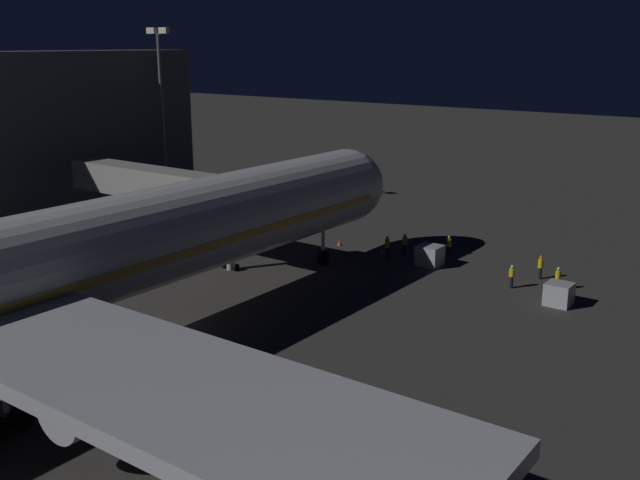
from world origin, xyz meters
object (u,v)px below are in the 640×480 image
object	(u,v)px
baggage_container_near_belt	(559,294)
ground_crew_under_port_wing	(387,246)
baggage_container_mid_row	(430,256)
ground_crew_marshaller_fwd	(449,245)
ground_crew_by_belt_loader	(541,266)
ground_crew_near_nose_gear	(405,243)
traffic_cone_nose_starboard	(339,242)
jet_bridge	(174,187)
ground_crew_walking_aft	(558,277)
ground_crew_by_tug	(512,275)
apron_floodlight_mast	(162,107)
traffic_cone_nose_port	(382,250)

from	to	relation	value
baggage_container_near_belt	ground_crew_under_port_wing	xyz separation A→B (m)	(15.38, -2.78, 0.27)
baggage_container_mid_row	ground_crew_marshaller_fwd	size ratio (longest dim) A/B	1.05
ground_crew_by_belt_loader	ground_crew_under_port_wing	bearing A→B (deg)	9.63
ground_crew_under_port_wing	baggage_container_mid_row	bearing A→B (deg)	-177.68
ground_crew_near_nose_gear	traffic_cone_nose_starboard	bearing A→B (deg)	6.39
ground_crew_near_nose_gear	traffic_cone_nose_starboard	distance (m)	6.30
jet_bridge	ground_crew_near_nose_gear	world-z (taller)	jet_bridge
baggage_container_near_belt	ground_crew_under_port_wing	distance (m)	15.63
baggage_container_mid_row	ground_crew_under_port_wing	distance (m)	3.91
baggage_container_near_belt	traffic_cone_nose_starboard	world-z (taller)	baggage_container_near_belt
ground_crew_marshaller_fwd	ground_crew_walking_aft	world-z (taller)	ground_crew_marshaller_fwd
baggage_container_mid_row	ground_crew_under_port_wing	bearing A→B (deg)	2.32
baggage_container_near_belt	ground_crew_by_tug	world-z (taller)	ground_crew_by_tug
jet_bridge	ground_crew_by_tug	bearing A→B (deg)	-161.05
baggage_container_near_belt	ground_crew_near_nose_gear	distance (m)	15.25
baggage_container_mid_row	jet_bridge	bearing A→B (deg)	29.38
baggage_container_mid_row	ground_crew_near_nose_gear	xyz separation A→B (m)	(3.13, -1.41, 0.21)
jet_bridge	apron_floodlight_mast	xyz separation A→B (m)	(14.40, -12.03, 4.93)
traffic_cone_nose_port	baggage_container_near_belt	bearing A→B (deg)	167.44
apron_floodlight_mast	ground_crew_by_belt_loader	size ratio (longest dim) A/B	10.16
ground_crew_under_port_wing	traffic_cone_nose_port	bearing A→B (deg)	-40.01
baggage_container_near_belt	ground_crew_by_tug	xyz separation A→B (m)	(4.00, -1.50, 0.19)
jet_bridge	baggage_container_near_belt	xyz separation A→B (m)	(-29.73, -7.33, -5.18)
baggage_container_mid_row	ground_crew_by_tug	distance (m)	7.61
baggage_container_near_belt	baggage_container_mid_row	distance (m)	11.85
ground_crew_by_tug	ground_crew_walking_aft	xyz separation A→B (m)	(-2.88, -1.53, -0.01)
ground_crew_walking_aft	traffic_cone_nose_starboard	bearing A→B (deg)	-1.82
ground_crew_near_nose_gear	ground_crew_walking_aft	bearing A→B (deg)	174.41
baggage_container_mid_row	ground_crew_walking_aft	bearing A→B (deg)	-179.50
apron_floodlight_mast	baggage_container_mid_row	world-z (taller)	apron_floodlight_mast
ground_crew_walking_aft	ground_crew_by_belt_loader	bearing A→B (deg)	-43.13
baggage_container_mid_row	ground_crew_walking_aft	xyz separation A→B (m)	(-10.36, -0.09, 0.13)
apron_floodlight_mast	ground_crew_under_port_wing	bearing A→B (deg)	176.19
apron_floodlight_mast	ground_crew_near_nose_gear	xyz separation A→B (m)	(-29.51, 0.34, -9.84)
jet_bridge	traffic_cone_nose_port	size ratio (longest dim) A/B	37.28
ground_crew_walking_aft	traffic_cone_nose_port	distance (m)	15.33
apron_floodlight_mast	ground_crew_walking_aft	bearing A→B (deg)	177.78
ground_crew_by_belt_loader	ground_crew_under_port_wing	world-z (taller)	ground_crew_under_port_wing
jet_bridge	ground_crew_by_tug	size ratio (longest dim) A/B	11.65
baggage_container_near_belt	traffic_cone_nose_port	xyz separation A→B (m)	(16.42, -3.66, -0.50)
ground_crew_by_belt_loader	ground_crew_by_tug	bearing A→B (deg)	74.70
ground_crew_by_belt_loader	ground_crew_marshaller_fwd	world-z (taller)	ground_crew_by_belt_loader
ground_crew_by_belt_loader	traffic_cone_nose_port	distance (m)	13.42
ground_crew_marshaller_fwd	traffic_cone_nose_port	size ratio (longest dim) A/B	3.20
traffic_cone_nose_starboard	ground_crew_near_nose_gear	bearing A→B (deg)	-173.61
traffic_cone_nose_starboard	traffic_cone_nose_port	bearing A→B (deg)	180.00
ground_crew_walking_aft	traffic_cone_nose_starboard	world-z (taller)	ground_crew_walking_aft
ground_crew_near_nose_gear	ground_crew_marshaller_fwd	world-z (taller)	ground_crew_near_nose_gear
ground_crew_marshaller_fwd	ground_crew_under_port_wing	xyz separation A→B (m)	(3.85, 3.61, 0.08)
apron_floodlight_mast	ground_crew_walking_aft	world-z (taller)	apron_floodlight_mast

